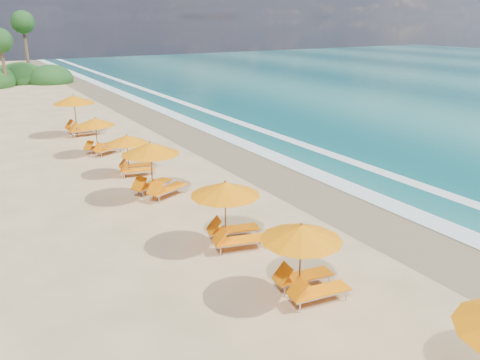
# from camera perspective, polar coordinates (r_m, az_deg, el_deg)

# --- Properties ---
(ground) EXTENTS (160.00, 160.00, 0.00)m
(ground) POSITION_cam_1_polar(r_m,az_deg,el_deg) (19.67, 0.00, -3.31)
(ground) COLOR #D9B47F
(ground) RESTS_ON ground
(wet_sand) EXTENTS (4.00, 160.00, 0.01)m
(wet_sand) POSITION_cam_1_polar(r_m,az_deg,el_deg) (21.85, 9.06, -1.26)
(wet_sand) COLOR #7F6A4C
(wet_sand) RESTS_ON ground
(surf_foam) EXTENTS (4.00, 160.00, 0.01)m
(surf_foam) POSITION_cam_1_polar(r_m,az_deg,el_deg) (23.58, 14.14, -0.05)
(surf_foam) COLOR white
(surf_foam) RESTS_ON ground
(station_2) EXTENTS (2.63, 2.49, 2.25)m
(station_2) POSITION_cam_1_polar(r_m,az_deg,el_deg) (13.32, 7.77, -8.77)
(station_2) COLOR olive
(station_2) RESTS_ON ground
(station_3) EXTENTS (2.90, 2.80, 2.35)m
(station_3) POSITION_cam_1_polar(r_m,az_deg,el_deg) (16.07, -1.11, -3.45)
(station_3) COLOR olive
(station_3) RESTS_ON ground
(station_4) EXTENTS (3.25, 3.22, 2.49)m
(station_4) POSITION_cam_1_polar(r_m,az_deg,el_deg) (20.80, -10.00, 1.71)
(station_4) COLOR olive
(station_4) RESTS_ON ground
(station_5) EXTENTS (2.47, 2.37, 2.03)m
(station_5) POSITION_cam_1_polar(r_m,az_deg,el_deg) (24.14, -12.69, 3.26)
(station_5) COLOR olive
(station_5) RESTS_ON ground
(station_6) EXTENTS (2.84, 2.82, 2.16)m
(station_6) POSITION_cam_1_polar(r_m,az_deg,el_deg) (28.21, -16.28, 5.30)
(station_6) COLOR olive
(station_6) RESTS_ON ground
(station_7) EXTENTS (2.95, 2.74, 2.68)m
(station_7) POSITION_cam_1_polar(r_m,az_deg,el_deg) (33.35, -18.49, 7.58)
(station_7) COLOR olive
(station_7) RESTS_ON ground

